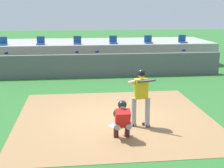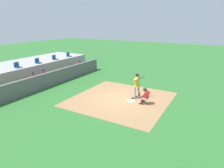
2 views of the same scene
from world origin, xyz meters
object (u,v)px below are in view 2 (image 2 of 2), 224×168
dugout_player_3 (80,66)px  stadium_seat_2 (18,66)px  batter_at_plate (137,84)px  stadium_seat_4 (55,58)px  catcher_crouched (145,95)px  stadium_seat_3 (38,62)px  stadium_seat_5 (69,55)px  home_plate (131,101)px  dugout_player_1 (34,79)px  dugout_player_2 (45,76)px

dugout_player_3 → stadium_seat_2: size_ratio=2.71×
batter_at_plate → stadium_seat_4: bearing=76.0°
catcher_crouched → stadium_seat_3: bearing=84.4°
batter_at_plate → stadium_seat_5: size_ratio=3.76×
home_plate → dugout_player_1: size_ratio=0.34×
dugout_player_3 → stadium_seat_2: stadium_seat_2 is taller
dugout_player_1 → stadium_seat_3: (2.24, 2.03, 0.86)m
dugout_player_3 → stadium_seat_5: stadium_seat_5 is taller
catcher_crouched → stadium_seat_4: size_ratio=3.52×
dugout_player_2 → dugout_player_3: 4.90m
dugout_player_3 → dugout_player_2: bearing=180.0°
dugout_player_3 → stadium_seat_3: 4.37m
home_plate → stadium_seat_3: 10.35m
home_plate → catcher_crouched: catcher_crouched is taller
home_plate → stadium_seat_4: 10.79m
stadium_seat_3 → dugout_player_2: bearing=-119.1°
stadium_seat_2 → stadium_seat_4: bearing=0.0°
dugout_player_1 → stadium_seat_3: stadium_seat_3 is taller
dugout_player_1 → batter_at_plate: bearing=-77.3°
stadium_seat_2 → stadium_seat_4: size_ratio=1.00×
batter_at_plate → catcher_crouched: (-0.69, -0.85, -0.43)m
dugout_player_2 → stadium_seat_5: 5.90m
batter_at_plate → dugout_player_3: 9.23m
dugout_player_1 → dugout_player_2: 1.11m
home_plate → dugout_player_2: 8.17m
dugout_player_2 → dugout_player_3: same height
stadium_seat_3 → stadium_seat_4: size_ratio=1.00×
stadium_seat_3 → stadium_seat_5: 4.33m
dugout_player_1 → stadium_seat_4: size_ratio=2.71×
stadium_seat_3 → stadium_seat_5: size_ratio=1.00×
stadium_seat_4 → stadium_seat_2: bearing=180.0°
batter_at_plate → catcher_crouched: 1.17m
batter_at_plate → stadium_seat_4: stadium_seat_4 is taller
catcher_crouched → stadium_seat_4: stadium_seat_4 is taller
batter_at_plate → dugout_player_1: 8.44m
stadium_seat_3 → stadium_seat_2: bearing=180.0°
catcher_crouched → dugout_player_3: (4.86, 9.07, 0.07)m
stadium_seat_2 → stadium_seat_3: (2.17, 0.00, 0.00)m
catcher_crouched → dugout_player_1: 9.15m
stadium_seat_3 → dugout_player_1: bearing=-137.8°
dugout_player_1 → dugout_player_2: same height
batter_at_plate → stadium_seat_3: 10.28m
dugout_player_3 → batter_at_plate: bearing=-116.8°
dugout_player_3 → stadium_seat_2: 6.33m
dugout_player_1 → stadium_seat_2: bearing=87.8°
dugout_player_1 → dugout_player_3: size_ratio=1.00×
home_plate → stadium_seat_5: stadium_seat_5 is taller
batter_at_plate → dugout_player_3: bearing=63.2°
home_plate → stadium_seat_5: 11.63m
batter_at_plate → stadium_seat_2: bearing=99.8°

